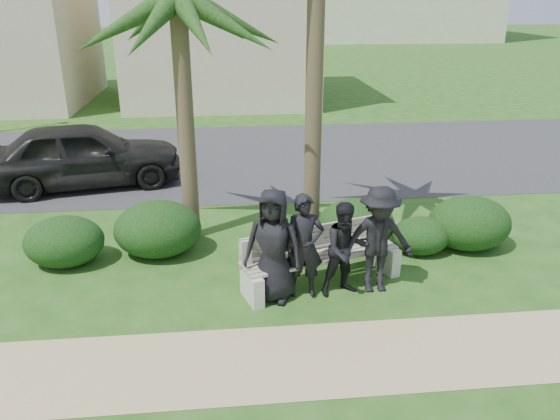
{
  "coord_description": "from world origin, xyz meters",
  "views": [
    {
      "loc": [
        -1.01,
        -7.72,
        4.5
      ],
      "look_at": [
        -0.1,
        1.0,
        1.03
      ],
      "focal_mm": 35.0,
      "sensor_mm": 36.0,
      "label": 1
    }
  ],
  "objects_px": {
    "park_bench": "(322,260)",
    "car_a": "(83,155)",
    "man_b": "(304,246)",
    "man_c": "(346,249)",
    "palm_left": "(178,4)",
    "man_a": "(273,246)",
    "man_d": "(378,240)"
  },
  "relations": [
    {
      "from": "man_a",
      "to": "man_b",
      "type": "distance_m",
      "value": 0.5
    },
    {
      "from": "man_a",
      "to": "palm_left",
      "type": "distance_m",
      "value": 4.5
    },
    {
      "from": "park_bench",
      "to": "man_c",
      "type": "relative_size",
      "value": 1.84
    },
    {
      "from": "man_a",
      "to": "man_c",
      "type": "relative_size",
      "value": 1.18
    },
    {
      "from": "man_d",
      "to": "palm_left",
      "type": "distance_m",
      "value": 5.23
    },
    {
      "from": "park_bench",
      "to": "car_a",
      "type": "height_order",
      "value": "car_a"
    },
    {
      "from": "man_a",
      "to": "man_d",
      "type": "relative_size",
      "value": 1.03
    },
    {
      "from": "man_a",
      "to": "palm_left",
      "type": "xyz_separation_m",
      "value": [
        -1.39,
        2.55,
        3.43
      ]
    },
    {
      "from": "park_bench",
      "to": "man_d",
      "type": "relative_size",
      "value": 1.61
    },
    {
      "from": "man_a",
      "to": "man_b",
      "type": "relative_size",
      "value": 1.08
    },
    {
      "from": "park_bench",
      "to": "palm_left",
      "type": "xyz_separation_m",
      "value": [
        -2.24,
        2.17,
        3.92
      ]
    },
    {
      "from": "man_b",
      "to": "car_a",
      "type": "height_order",
      "value": "man_b"
    },
    {
      "from": "palm_left",
      "to": "man_b",
      "type": "bearing_deg",
      "value": -52.8
    },
    {
      "from": "man_b",
      "to": "palm_left",
      "type": "height_order",
      "value": "palm_left"
    },
    {
      "from": "park_bench",
      "to": "man_d",
      "type": "height_order",
      "value": "man_d"
    },
    {
      "from": "man_c",
      "to": "man_d",
      "type": "distance_m",
      "value": 0.54
    },
    {
      "from": "palm_left",
      "to": "car_a",
      "type": "relative_size",
      "value": 1.12
    },
    {
      "from": "palm_left",
      "to": "car_a",
      "type": "xyz_separation_m",
      "value": [
        -2.79,
        3.41,
        -3.54
      ]
    },
    {
      "from": "man_c",
      "to": "palm_left",
      "type": "bearing_deg",
      "value": 123.04
    },
    {
      "from": "man_c",
      "to": "man_d",
      "type": "xyz_separation_m",
      "value": [
        0.53,
        0.05,
        0.12
      ]
    },
    {
      "from": "man_b",
      "to": "man_c",
      "type": "distance_m",
      "value": 0.66
    },
    {
      "from": "man_b",
      "to": "man_d",
      "type": "bearing_deg",
      "value": 0.77
    },
    {
      "from": "park_bench",
      "to": "man_b",
      "type": "bearing_deg",
      "value": -157.29
    },
    {
      "from": "man_c",
      "to": "palm_left",
      "type": "distance_m",
      "value": 5.05
    },
    {
      "from": "palm_left",
      "to": "car_a",
      "type": "distance_m",
      "value": 5.65
    },
    {
      "from": "man_b",
      "to": "man_a",
      "type": "bearing_deg",
      "value": -171.19
    },
    {
      "from": "man_a",
      "to": "man_d",
      "type": "distance_m",
      "value": 1.68
    },
    {
      "from": "man_b",
      "to": "palm_left",
      "type": "xyz_separation_m",
      "value": [
        -1.88,
        2.48,
        3.5
      ]
    },
    {
      "from": "man_a",
      "to": "man_c",
      "type": "xyz_separation_m",
      "value": [
        1.15,
        0.04,
        -0.14
      ]
    },
    {
      "from": "man_c",
      "to": "car_a",
      "type": "height_order",
      "value": "car_a"
    },
    {
      "from": "man_b",
      "to": "man_d",
      "type": "height_order",
      "value": "man_d"
    },
    {
      "from": "man_a",
      "to": "man_d",
      "type": "xyz_separation_m",
      "value": [
        1.68,
        0.09,
        -0.02
      ]
    }
  ]
}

